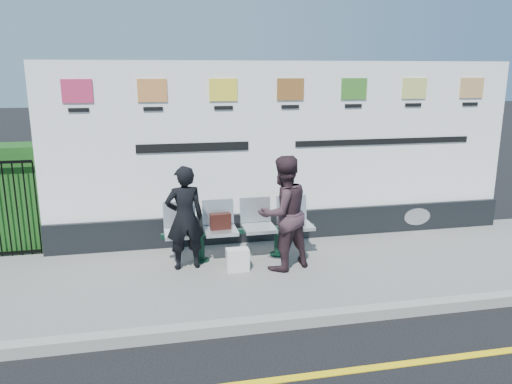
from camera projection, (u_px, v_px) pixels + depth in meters
ground at (339, 372)px, 5.04m from camera, size 80.00×80.00×0.00m
pavement at (278, 272)px, 7.40m from camera, size 14.00×3.00×0.12m
kerb at (309, 319)px, 5.97m from camera, size 14.00×0.18×0.14m
yellow_line at (339, 372)px, 5.04m from camera, size 14.00×0.10×0.01m
billboard at (288, 164)px, 8.46m from camera, size 8.00×0.30×3.00m
bench at (240, 243)px, 7.74m from camera, size 2.30×0.61×0.49m
woman_left at (185, 218)px, 7.23m from camera, size 0.60×0.43×1.54m
woman_right at (283, 213)px, 7.20m from camera, size 0.99×0.89×1.68m
handbag_brown at (220, 221)px, 7.59m from camera, size 0.32×0.16×0.25m
carrier_bag_white at (238, 260)px, 7.27m from camera, size 0.33×0.20×0.33m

